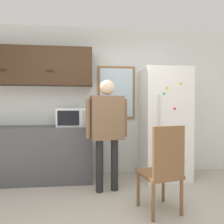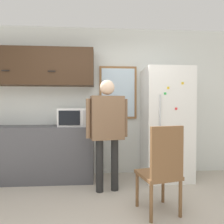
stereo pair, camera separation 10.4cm
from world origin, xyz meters
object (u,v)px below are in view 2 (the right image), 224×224
Objects in this scene: microwave at (74,117)px; chair at (162,167)px; person at (107,123)px; refrigerator at (166,124)px.

microwave is 0.47× the size of chair.
person reaches higher than chair.
microwave is 0.73m from person.
microwave reaches higher than chair.
refrigerator is 1.32m from chair.
person is 0.86× the size of refrigerator.
refrigerator is (1.59, -0.02, -0.12)m from microwave.
refrigerator is 1.84× the size of chair.
chair is at bearing -46.19° from microwave.
person reaches higher than microwave.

